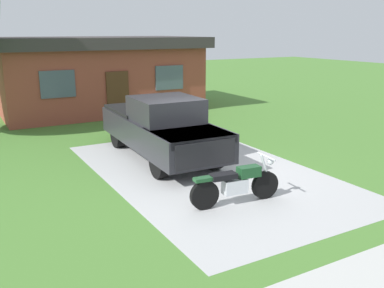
% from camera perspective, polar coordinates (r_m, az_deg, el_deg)
% --- Properties ---
extents(ground_plane, '(80.00, 80.00, 0.00)m').
position_cam_1_polar(ground_plane, '(11.78, 2.06, -3.78)').
color(ground_plane, '#4A7B31').
extents(driveway_pad, '(5.39, 8.85, 0.01)m').
position_cam_1_polar(driveway_pad, '(11.78, 2.06, -3.76)').
color(driveway_pad, '#B1B1B1').
rests_on(driveway_pad, ground).
extents(motorcycle, '(2.21, 0.70, 1.09)m').
position_cam_1_polar(motorcycle, '(9.58, 5.99, -5.33)').
color(motorcycle, black).
rests_on(motorcycle, ground).
extents(pickup_truck, '(2.20, 5.69, 1.90)m').
position_cam_1_polar(pickup_truck, '(13.04, -4.30, 2.38)').
color(pickup_truck, black).
rests_on(pickup_truck, ground).
extents(neighbor_house, '(9.60, 5.60, 3.50)m').
position_cam_1_polar(neighbor_house, '(21.19, -12.36, 9.21)').
color(neighbor_house, brown).
rests_on(neighbor_house, ground).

